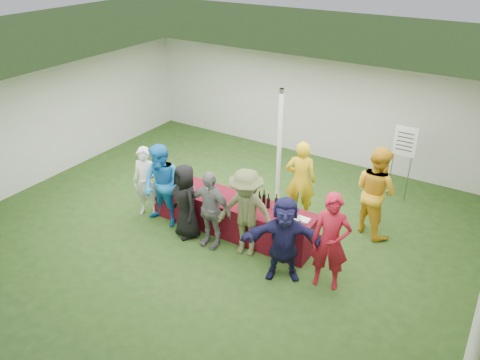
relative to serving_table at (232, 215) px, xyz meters
The scene contains 18 objects.
ground 0.60m from the serving_table, 124.41° to the left, with size 60.00×60.00×0.00m, color #284719.
tent 1.87m from the serving_table, 81.44° to the left, with size 10.00×10.00×10.00m.
serving_table is the anchor object (origin of this frame).
wine_bottles 0.80m from the serving_table, 12.84° to the left, with size 0.69×0.16×0.32m.
wine_glasses 1.05m from the serving_table, 163.70° to the right, with size 1.12×0.12×0.16m.
water_bottle 0.50m from the serving_table, 37.74° to the left, with size 0.07×0.07×0.23m.
bar_towel 1.62m from the serving_table, ahead, with size 0.25×0.18×0.03m, color white.
dump_bucket 1.61m from the serving_table, ahead, with size 0.23×0.23×0.18m, color slate.
wine_list_sign 4.19m from the serving_table, 51.17° to the left, with size 0.50×0.03×1.80m.
staff_pourer 1.64m from the serving_table, 52.53° to the left, with size 0.65×0.43×1.79m, color gold.
staff_back 2.96m from the serving_table, 31.06° to the left, with size 0.94×0.73×1.93m, color gold.
customer_0 2.02m from the serving_table, 166.97° to the right, with size 0.59×0.38×1.61m, color silver.
customer_1 1.57m from the serving_table, 158.67° to the right, with size 0.88×0.69×1.81m, color blue.
customer_2 1.02m from the serving_table, 138.14° to the right, with size 0.78×0.51×1.59m, color black.
customer_3 0.79m from the serving_table, 97.95° to the right, with size 0.95×0.40×1.63m, color slate.
customer_4 0.98m from the serving_table, 38.13° to the right, with size 1.17×0.67×1.80m, color brown.
customer_5 1.82m from the serving_table, 25.85° to the right, with size 1.52×0.49×1.64m, color #18173F.
customer_6 2.48m from the serving_table, 13.27° to the right, with size 0.67×0.44×1.83m, color maroon.
Camera 1 is at (4.76, -7.29, 5.57)m, focal length 35.00 mm.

